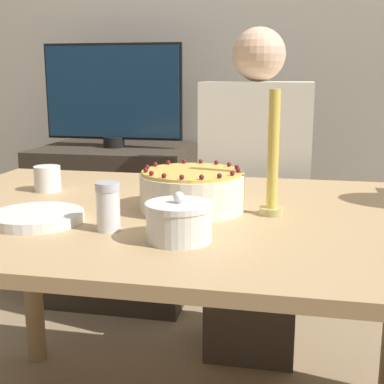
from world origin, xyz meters
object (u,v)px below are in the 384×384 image
object	(u,v)px
candle	(273,164)
person_man_blue_shirt	(255,217)
sugar_shaker	(108,206)
cake	(192,191)
sugar_bowl	(179,221)
tv_monitor	(113,94)

from	to	relation	value
candle	person_man_blue_shirt	world-z (taller)	person_man_blue_shirt
sugar_shaker	person_man_blue_shirt	world-z (taller)	person_man_blue_shirt
sugar_shaker	person_man_blue_shirt	xyz separation A→B (m)	(0.25, 0.90, -0.25)
cake	sugar_bowl	size ratio (longest dim) A/B	1.88
person_man_blue_shirt	tv_monitor	bearing A→B (deg)	-29.99
sugar_bowl	candle	xyz separation A→B (m)	(0.18, 0.25, 0.09)
cake	person_man_blue_shirt	xyz separation A→B (m)	(0.11, 0.68, -0.25)
sugar_shaker	person_man_blue_shirt	size ratio (longest dim) A/B	0.09
sugar_bowl	person_man_blue_shirt	world-z (taller)	person_man_blue_shirt
cake	sugar_shaker	bearing A→B (deg)	-123.49
sugar_bowl	candle	bearing A→B (deg)	54.92
sugar_bowl	candle	size ratio (longest dim) A/B	0.46
sugar_shaker	person_man_blue_shirt	distance (m)	0.96
cake	candle	size ratio (longest dim) A/B	0.87
cake	person_man_blue_shirt	distance (m)	0.73
cake	sugar_bowl	world-z (taller)	cake
sugar_bowl	tv_monitor	distance (m)	1.50
cake	sugar_shaker	distance (m)	0.26
sugar_shaker	person_man_blue_shirt	bearing A→B (deg)	74.35
cake	tv_monitor	distance (m)	1.26
person_man_blue_shirt	tv_monitor	xyz separation A→B (m)	(-0.71, 0.41, 0.45)
candle	person_man_blue_shirt	bearing A→B (deg)	98.07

